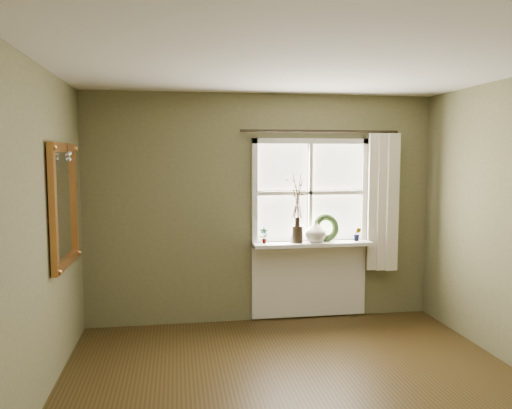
{
  "coord_description": "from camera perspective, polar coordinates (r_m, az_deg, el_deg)",
  "views": [
    {
      "loc": [
        -0.97,
        -3.33,
        1.89
      ],
      "look_at": [
        -0.19,
        1.55,
        1.42
      ],
      "focal_mm": 35.0,
      "sensor_mm": 36.0,
      "label": 1
    }
  ],
  "objects": [
    {
      "name": "wall_left",
      "position": [
        3.55,
        -26.68,
        -4.72
      ],
      "size": [
        0.1,
        4.5,
        2.6
      ],
      "primitive_type": "cube",
      "color": "#6A6845",
      "rests_on": "ground"
    },
    {
      "name": "window_sill",
      "position": [
        5.75,
        6.43,
        -4.49
      ],
      "size": [
        1.36,
        0.26,
        0.04
      ],
      "primitive_type": "cube",
      "color": "white",
      "rests_on": "wall_back"
    },
    {
      "name": "ceiling",
      "position": [
        3.54,
        7.36,
        16.94
      ],
      "size": [
        4.5,
        4.5,
        0.0
      ],
      "primitive_type": "plane",
      "color": "silver",
      "rests_on": "ground"
    },
    {
      "name": "potted_plant_left",
      "position": [
        5.61,
        0.91,
        -3.57
      ],
      "size": [
        0.1,
        0.07,
        0.18
      ],
      "primitive_type": "imported",
      "rotation": [
        0.0,
        0.0,
        -0.03
      ],
      "color": "#273E1B",
      "rests_on": "window_sill"
    },
    {
      "name": "wall_back",
      "position": [
        5.75,
        0.7,
        -0.44
      ],
      "size": [
        4.0,
        0.1,
        2.6
      ],
      "primitive_type": "cube",
      "color": "#6A6845",
      "rests_on": "ground"
    },
    {
      "name": "window_frame",
      "position": [
        5.78,
        6.21,
        1.36
      ],
      "size": [
        1.36,
        0.06,
        1.24
      ],
      "color": "white",
      "rests_on": "wall_back"
    },
    {
      "name": "wreath",
      "position": [
        5.81,
        7.99,
        -2.99
      ],
      "size": [
        0.34,
        0.19,
        0.33
      ],
      "primitive_type": "torus",
      "rotation": [
        1.36,
        0.0,
        0.16
      ],
      "color": "#273E1B",
      "rests_on": "window_sill"
    },
    {
      "name": "curtain_rod",
      "position": [
        5.75,
        7.41,
        8.3
      ],
      "size": [
        1.84,
        0.03,
        0.03
      ],
      "primitive_type": "cylinder",
      "rotation": [
        0.0,
        1.57,
        0.0
      ],
      "color": "black",
      "rests_on": "wall_back"
    },
    {
      "name": "cream_vase",
      "position": [
        5.74,
        6.82,
        -3.02
      ],
      "size": [
        0.29,
        0.29,
        0.26
      ],
      "primitive_type": "imported",
      "rotation": [
        0.0,
        0.0,
        0.2
      ],
      "color": "beige",
      "rests_on": "window_sill"
    },
    {
      "name": "window_apron",
      "position": [
        5.94,
        6.1,
        -8.5
      ],
      "size": [
        1.36,
        0.04,
        0.88
      ],
      "primitive_type": "cube",
      "color": "white",
      "rests_on": "ground"
    },
    {
      "name": "dark_jug",
      "position": [
        5.69,
        4.72,
        -3.4
      ],
      "size": [
        0.17,
        0.17,
        0.19
      ],
      "primitive_type": "cylinder",
      "rotation": [
        0.0,
        0.0,
        0.41
      ],
      "color": "black",
      "rests_on": "window_sill"
    },
    {
      "name": "curtain",
      "position": [
        5.98,
        14.24,
        0.25
      ],
      "size": [
        0.36,
        0.12,
        1.59
      ],
      "primitive_type": "cube",
      "color": "white",
      "rests_on": "wall_back"
    },
    {
      "name": "gilt_mirror",
      "position": [
        4.75,
        -21.08,
        -0.02
      ],
      "size": [
        0.1,
        0.92,
        1.1
      ],
      "color": "white",
      "rests_on": "wall_left"
    },
    {
      "name": "potted_plant_right",
      "position": [
        5.9,
        11.51,
        -3.33
      ],
      "size": [
        0.11,
        0.1,
        0.16
      ],
      "primitive_type": "imported",
      "rotation": [
        0.0,
        0.0,
        -0.38
      ],
      "color": "#273E1B",
      "rests_on": "window_sill"
    }
  ]
}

